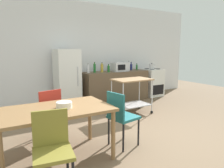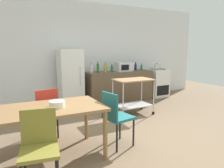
{
  "view_description": "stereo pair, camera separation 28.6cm",
  "coord_description": "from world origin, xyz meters",
  "px_view_note": "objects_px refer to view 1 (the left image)",
  "views": [
    {
      "loc": [
        -2.31,
        -2.6,
        1.53
      ],
      "look_at": [
        -0.05,
        1.2,
        0.8
      ],
      "focal_mm": 33.2,
      "sensor_mm": 36.0,
      "label": 1
    },
    {
      "loc": [
        -2.05,
        -2.74,
        1.53
      ],
      "look_at": [
        -0.05,
        1.2,
        0.8
      ],
      "focal_mm": 33.2,
      "sensor_mm": 36.0,
      "label": 2
    }
  ],
  "objects_px": {
    "chair_red": "(48,111)",
    "kitchen_cart": "(132,90)",
    "chair_olive": "(52,147)",
    "refrigerator": "(67,79)",
    "bottle_wine": "(131,67)",
    "kettle": "(152,66)",
    "bottle_soy_sauce": "(102,68)",
    "dining_table": "(55,114)",
    "bottle_sparkling_water": "(109,69)",
    "microwave": "(120,67)",
    "fruit_bowl": "(64,105)",
    "stove_oven": "(152,82)",
    "chair_teal": "(121,115)",
    "bottle_vinegar": "(129,66)",
    "bottle_sesame_oil": "(88,69)",
    "bottle_olive_oil": "(95,68)",
    "bottle_soda": "(137,67)"
  },
  "relations": [
    {
      "from": "kitchen_cart",
      "to": "chair_red",
      "type": "bearing_deg",
      "value": -166.19
    },
    {
      "from": "refrigerator",
      "to": "bottle_soy_sauce",
      "type": "xyz_separation_m",
      "value": [
        1.0,
        -0.1,
        0.24
      ]
    },
    {
      "from": "bottle_wine",
      "to": "kettle",
      "type": "distance_m",
      "value": 0.72
    },
    {
      "from": "dining_table",
      "to": "microwave",
      "type": "bearing_deg",
      "value": 43.13
    },
    {
      "from": "chair_teal",
      "to": "bottle_olive_oil",
      "type": "distance_m",
      "value": 2.79
    },
    {
      "from": "bottle_soy_sauce",
      "to": "kettle",
      "type": "relative_size",
      "value": 1.15
    },
    {
      "from": "stove_oven",
      "to": "bottle_soy_sauce",
      "type": "xyz_separation_m",
      "value": [
        -1.9,
        -0.02,
        0.57
      ]
    },
    {
      "from": "fruit_bowl",
      "to": "bottle_sparkling_water",
      "type": "bearing_deg",
      "value": 49.45
    },
    {
      "from": "dining_table",
      "to": "fruit_bowl",
      "type": "bearing_deg",
      "value": -24.25
    },
    {
      "from": "chair_red",
      "to": "bottle_sesame_oil",
      "type": "distance_m",
      "value": 2.44
    },
    {
      "from": "dining_table",
      "to": "chair_teal",
      "type": "distance_m",
      "value": 1.02
    },
    {
      "from": "chair_olive",
      "to": "refrigerator",
      "type": "height_order",
      "value": "refrigerator"
    },
    {
      "from": "bottle_vinegar",
      "to": "stove_oven",
      "type": "bearing_deg",
      "value": 2.04
    },
    {
      "from": "bottle_sesame_oil",
      "to": "bottle_soda",
      "type": "distance_m",
      "value": 1.73
    },
    {
      "from": "dining_table",
      "to": "bottle_sparkling_water",
      "type": "xyz_separation_m",
      "value": [
        2.2,
        2.39,
        0.33
      ]
    },
    {
      "from": "bottle_soy_sauce",
      "to": "dining_table",
      "type": "bearing_deg",
      "value": -129.47
    },
    {
      "from": "bottle_sesame_oil",
      "to": "microwave",
      "type": "bearing_deg",
      "value": -2.23
    },
    {
      "from": "stove_oven",
      "to": "kitchen_cart",
      "type": "height_order",
      "value": "stove_oven"
    },
    {
      "from": "chair_teal",
      "to": "bottle_soy_sauce",
      "type": "distance_m",
      "value": 2.82
    },
    {
      "from": "bottle_sesame_oil",
      "to": "fruit_bowl",
      "type": "bearing_deg",
      "value": -120.62
    },
    {
      "from": "bottle_vinegar",
      "to": "microwave",
      "type": "bearing_deg",
      "value": -178.96
    },
    {
      "from": "chair_olive",
      "to": "refrigerator",
      "type": "bearing_deg",
      "value": 77.59
    },
    {
      "from": "chair_teal",
      "to": "bottle_sparkling_water",
      "type": "xyz_separation_m",
      "value": [
        1.2,
        2.49,
        0.48
      ]
    },
    {
      "from": "microwave",
      "to": "fruit_bowl",
      "type": "height_order",
      "value": "microwave"
    },
    {
      "from": "refrigerator",
      "to": "bottle_soy_sauce",
      "type": "relative_size",
      "value": 5.64
    },
    {
      "from": "bottle_olive_oil",
      "to": "chair_olive",
      "type": "bearing_deg",
      "value": -122.88
    },
    {
      "from": "kitchen_cart",
      "to": "bottle_wine",
      "type": "xyz_separation_m",
      "value": [
        0.96,
        1.37,
        0.43
      ]
    },
    {
      "from": "chair_olive",
      "to": "bottle_sesame_oil",
      "type": "height_order",
      "value": "bottle_sesame_oil"
    },
    {
      "from": "chair_olive",
      "to": "kettle",
      "type": "distance_m",
      "value": 5.07
    },
    {
      "from": "bottle_soy_sauce",
      "to": "bottle_wine",
      "type": "bearing_deg",
      "value": 5.32
    },
    {
      "from": "bottle_olive_oil",
      "to": "bottle_soda",
      "type": "bearing_deg",
      "value": 2.0
    },
    {
      "from": "dining_table",
      "to": "bottle_olive_oil",
      "type": "xyz_separation_m",
      "value": [
        1.82,
        2.51,
        0.36
      ]
    },
    {
      "from": "bottle_soy_sauce",
      "to": "bottle_sparkling_water",
      "type": "height_order",
      "value": "bottle_soy_sauce"
    },
    {
      "from": "stove_oven",
      "to": "refrigerator",
      "type": "bearing_deg",
      "value": 178.4
    },
    {
      "from": "bottle_soda",
      "to": "refrigerator",
      "type": "bearing_deg",
      "value": 179.77
    },
    {
      "from": "stove_oven",
      "to": "chair_teal",
      "type": "bearing_deg",
      "value": -138.56
    },
    {
      "from": "chair_teal",
      "to": "kitchen_cart",
      "type": "relative_size",
      "value": 0.98
    },
    {
      "from": "stove_oven",
      "to": "bottle_sparkling_water",
      "type": "relative_size",
      "value": 3.98
    },
    {
      "from": "chair_teal",
      "to": "bottle_sesame_oil",
      "type": "height_order",
      "value": "bottle_sesame_oil"
    },
    {
      "from": "bottle_soy_sauce",
      "to": "bottle_sparkling_water",
      "type": "xyz_separation_m",
      "value": [
        0.17,
        -0.08,
        -0.02
      ]
    },
    {
      "from": "bottle_sesame_oil",
      "to": "fruit_bowl",
      "type": "xyz_separation_m",
      "value": [
        -1.51,
        -2.54,
        -0.22
      ]
    },
    {
      "from": "dining_table",
      "to": "kettle",
      "type": "distance_m",
      "value": 4.52
    },
    {
      "from": "bottle_sesame_oil",
      "to": "bottle_olive_oil",
      "type": "distance_m",
      "value": 0.2
    },
    {
      "from": "chair_olive",
      "to": "bottle_vinegar",
      "type": "height_order",
      "value": "bottle_vinegar"
    },
    {
      "from": "bottle_soy_sauce",
      "to": "bottle_wine",
      "type": "height_order",
      "value": "bottle_soy_sauce"
    },
    {
      "from": "bottle_sparkling_water",
      "to": "bottle_vinegar",
      "type": "bearing_deg",
      "value": 5.35
    },
    {
      "from": "microwave",
      "to": "bottle_vinegar",
      "type": "relative_size",
      "value": 1.57
    },
    {
      "from": "kitchen_cart",
      "to": "kettle",
      "type": "relative_size",
      "value": 3.8
    },
    {
      "from": "chair_red",
      "to": "kitchen_cart",
      "type": "height_order",
      "value": "chair_red"
    },
    {
      "from": "refrigerator",
      "to": "bottle_wine",
      "type": "xyz_separation_m",
      "value": [
        2.09,
        -0.0,
        0.23
      ]
    }
  ]
}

